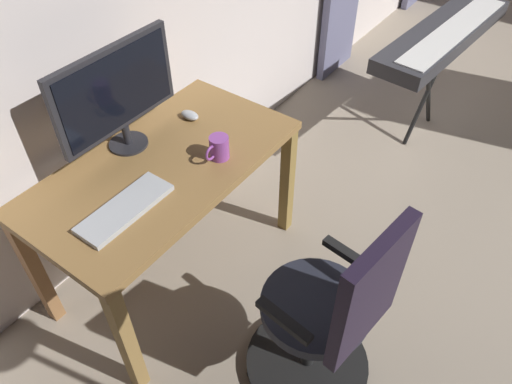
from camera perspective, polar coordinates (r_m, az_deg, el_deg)
The scene contains 7 objects.
desk at distance 2.28m, azimuth -10.57°, elevation 1.33°, with size 1.26×0.68×0.75m.
office_chair at distance 1.99m, azimuth 8.50°, elevation -14.53°, with size 0.56×0.56×1.05m.
computer_monitor at distance 2.19m, azimuth -16.00°, elevation 11.13°, with size 0.63×0.18×0.48m.
computer_keyboard at distance 2.01m, azimuth -15.06°, elevation -1.88°, with size 0.41×0.15×0.02m, color #B7BCC1.
computer_mouse at distance 2.45m, azimuth -7.75°, elevation 8.90°, with size 0.06×0.10×0.04m, color #B7BCC1.
mug_coffee at distance 2.17m, azimuth -4.38°, elevation 5.18°, with size 0.14×0.09×0.11m.
piano_keyboard at distance 3.41m, azimuth 21.12°, elevation 16.62°, with size 1.32×0.42×0.81m.
Camera 1 is at (2.88, -1.01, 2.16)m, focal length 34.19 mm.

